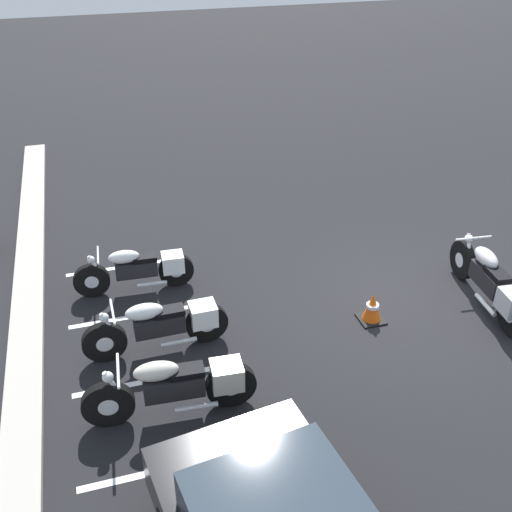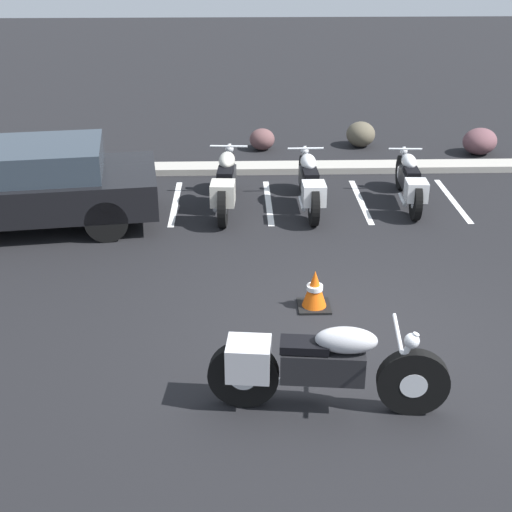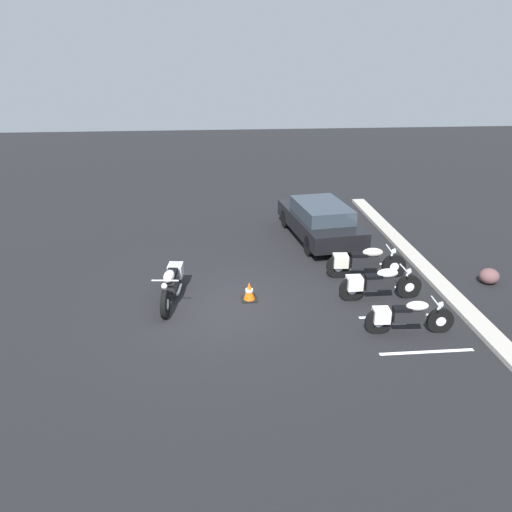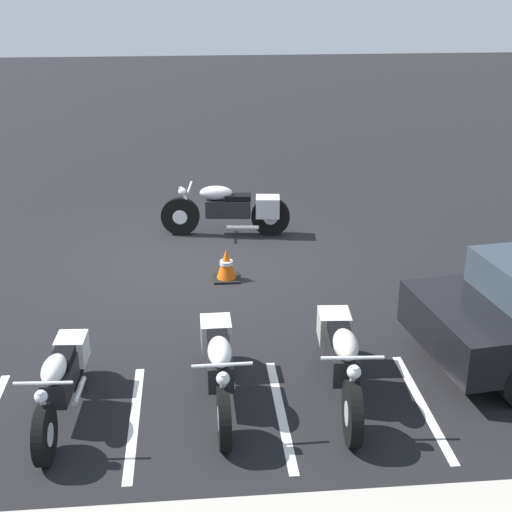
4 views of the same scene
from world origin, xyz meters
name	(u,v)px [view 1 (image 1 of 4)]	position (x,y,z in m)	size (l,w,h in m)	color
ground	(405,297)	(0.00, 0.00, 0.00)	(60.00, 60.00, 0.00)	black
motorcycle_silver_featured	(491,282)	(-0.63, -1.14, 0.49)	(2.32, 0.68, 0.91)	black
parked_bike_0	(179,385)	(-1.53, 4.15, 0.47)	(0.64, 2.27, 0.89)	black
parked_bike_1	(164,324)	(-0.17, 4.14, 0.45)	(0.61, 2.17, 0.85)	black
parked_bike_2	(140,268)	(1.51, 4.28, 0.43)	(0.57, 2.04, 0.80)	black
concrete_curb	(25,363)	(0.00, 6.16, 0.06)	(18.00, 0.50, 0.12)	#A8A399
traffic_cone	(372,308)	(-0.42, 0.85, 0.23)	(0.40, 0.40, 0.50)	black
stall_line_0	(167,469)	(-2.40, 4.49, 0.00)	(0.10, 2.10, 0.00)	white
stall_line_1	(149,381)	(-0.82, 4.49, 0.00)	(0.10, 2.10, 0.00)	white
stall_line_2	(135,316)	(0.76, 4.49, 0.00)	(0.10, 2.10, 0.00)	white
stall_line_3	(125,267)	(2.34, 4.49, 0.00)	(0.10, 2.10, 0.00)	white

